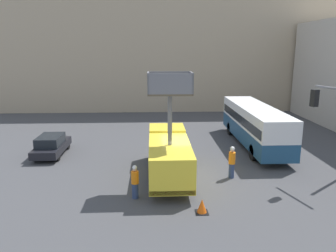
{
  "coord_description": "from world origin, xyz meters",
  "views": [
    {
      "loc": [
        -1.73,
        -18.06,
        7.35
      ],
      "look_at": [
        -0.84,
        1.05,
        2.84
      ],
      "focal_mm": 35.0,
      "sensor_mm": 36.0,
      "label": 1
    }
  ],
  "objects_px": {
    "traffic_cone_near_truck": "(202,206)",
    "parked_car_curbside": "(51,145)",
    "utility_truck": "(169,152)",
    "road_worker_near_truck": "(135,182)",
    "road_worker_directing": "(232,162)",
    "city_bus": "(255,123)",
    "traffic_light_pole": "(336,116)"
  },
  "relations": [
    {
      "from": "utility_truck",
      "to": "road_worker_near_truck",
      "type": "relative_size",
      "value": 4.22
    },
    {
      "from": "road_worker_directing",
      "to": "traffic_cone_near_truck",
      "type": "xyz_separation_m",
      "value": [
        -2.34,
        -4.11,
        -0.65
      ]
    },
    {
      "from": "utility_truck",
      "to": "road_worker_near_truck",
      "type": "distance_m",
      "value": 3.42
    },
    {
      "from": "parked_car_curbside",
      "to": "traffic_cone_near_truck",
      "type": "bearing_deg",
      "value": -43.3
    },
    {
      "from": "road_worker_directing",
      "to": "city_bus",
      "type": "bearing_deg",
      "value": 125.41
    },
    {
      "from": "utility_truck",
      "to": "road_worker_directing",
      "type": "height_order",
      "value": "utility_truck"
    },
    {
      "from": "utility_truck",
      "to": "parked_car_curbside",
      "type": "relative_size",
      "value": 1.74
    },
    {
      "from": "traffic_cone_near_truck",
      "to": "traffic_light_pole",
      "type": "bearing_deg",
      "value": 24.0
    },
    {
      "from": "traffic_cone_near_truck",
      "to": "parked_car_curbside",
      "type": "xyz_separation_m",
      "value": [
        -9.41,
        8.87,
        0.42
      ]
    },
    {
      "from": "utility_truck",
      "to": "parked_car_curbside",
      "type": "xyz_separation_m",
      "value": [
        -8.11,
        4.39,
        -0.77
      ]
    },
    {
      "from": "utility_truck",
      "to": "road_worker_directing",
      "type": "xyz_separation_m",
      "value": [
        3.65,
        -0.37,
        -0.54
      ]
    },
    {
      "from": "traffic_cone_near_truck",
      "to": "parked_car_curbside",
      "type": "height_order",
      "value": "parked_car_curbside"
    },
    {
      "from": "traffic_light_pole",
      "to": "road_worker_near_truck",
      "type": "xyz_separation_m",
      "value": [
        -11.01,
        -1.84,
        -2.89
      ]
    },
    {
      "from": "city_bus",
      "to": "traffic_cone_near_truck",
      "type": "height_order",
      "value": "city_bus"
    },
    {
      "from": "road_worker_directing",
      "to": "parked_car_curbside",
      "type": "xyz_separation_m",
      "value": [
        -11.75,
        4.76,
        -0.23
      ]
    },
    {
      "from": "utility_truck",
      "to": "traffic_cone_near_truck",
      "type": "distance_m",
      "value": 4.81
    },
    {
      "from": "road_worker_directing",
      "to": "parked_car_curbside",
      "type": "bearing_deg",
      "value": -139.69
    },
    {
      "from": "road_worker_near_truck",
      "to": "road_worker_directing",
      "type": "relative_size",
      "value": 0.92
    },
    {
      "from": "traffic_cone_near_truck",
      "to": "parked_car_curbside",
      "type": "relative_size",
      "value": 0.16
    },
    {
      "from": "utility_truck",
      "to": "road_worker_directing",
      "type": "relative_size",
      "value": 3.88
    },
    {
      "from": "traffic_light_pole",
      "to": "parked_car_curbside",
      "type": "bearing_deg",
      "value": 162.78
    },
    {
      "from": "utility_truck",
      "to": "parked_car_curbside",
      "type": "height_order",
      "value": "utility_truck"
    },
    {
      "from": "road_worker_near_truck",
      "to": "road_worker_directing",
      "type": "bearing_deg",
      "value": -37.41
    },
    {
      "from": "road_worker_near_truck",
      "to": "road_worker_directing",
      "type": "xyz_separation_m",
      "value": [
        5.47,
        2.44,
        0.09
      ]
    },
    {
      "from": "road_worker_near_truck",
      "to": "parked_car_curbside",
      "type": "xyz_separation_m",
      "value": [
        -6.28,
        7.2,
        -0.14
      ]
    },
    {
      "from": "city_bus",
      "to": "road_worker_directing",
      "type": "xyz_separation_m",
      "value": [
        -3.27,
        -6.42,
        -0.87
      ]
    },
    {
      "from": "traffic_cone_near_truck",
      "to": "city_bus",
      "type": "bearing_deg",
      "value": 61.98
    },
    {
      "from": "parked_car_curbside",
      "to": "utility_truck",
      "type": "bearing_deg",
      "value": -28.43
    },
    {
      "from": "traffic_light_pole",
      "to": "road_worker_near_truck",
      "type": "bearing_deg",
      "value": -170.5
    },
    {
      "from": "utility_truck",
      "to": "traffic_light_pole",
      "type": "bearing_deg",
      "value": -6.04
    },
    {
      "from": "city_bus",
      "to": "traffic_cone_near_truck",
      "type": "relative_size",
      "value": 16.42
    },
    {
      "from": "road_worker_directing",
      "to": "parked_car_curbside",
      "type": "height_order",
      "value": "road_worker_directing"
    }
  ]
}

